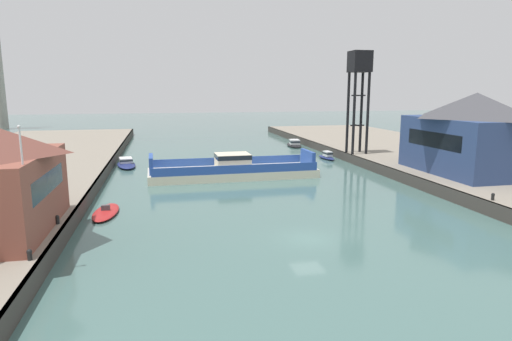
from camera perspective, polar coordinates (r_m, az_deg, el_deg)
ground_plane at (r=35.65m, az=6.79°, el=-8.84°), size 400.00×400.00×0.00m
quay_right at (r=68.59m, az=27.56°, el=0.02°), size 28.00×140.00×1.43m
chain_ferry at (r=59.85m, az=-3.05°, el=0.12°), size 22.78×7.49×3.30m
moored_boat_near_left at (r=44.44m, az=-19.00°, el=-5.14°), size 2.68×6.67×0.92m
moored_boat_near_right at (r=76.13m, az=9.23°, el=1.86°), size 1.93×5.33×1.42m
moored_boat_mid_left at (r=92.79m, az=5.00°, el=3.50°), size 3.68×8.18×1.49m
moored_boat_mid_right at (r=71.09m, az=-16.58°, el=0.91°), size 3.82×8.35×1.28m
warehouse_shed at (r=61.34m, az=26.53°, el=4.40°), size 11.35×15.36×9.99m
crane_tower at (r=73.78m, az=13.33°, el=12.09°), size 3.11×3.11×16.44m
flagpole at (r=31.01m, az=-27.91°, el=-2.01°), size 0.20×0.20×8.20m
bollard_left_fore at (r=30.63m, az=-27.44°, el=-9.65°), size 0.32×0.32×0.71m
bollard_left_mid at (r=37.62m, az=-24.48°, el=-5.78°), size 0.32×0.32×0.71m
bollard_right_mid at (r=47.18m, az=28.51°, el=-2.96°), size 0.32×0.32×0.71m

